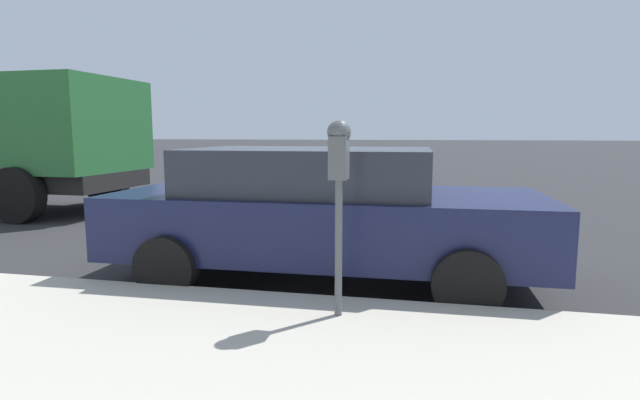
% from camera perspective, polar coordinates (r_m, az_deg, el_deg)
% --- Properties ---
extents(ground_plane, '(220.00, 220.00, 0.00)m').
position_cam_1_polar(ground_plane, '(6.89, 1.13, -6.22)').
color(ground_plane, '#2B2B2D').
extents(parking_meter, '(0.21, 0.19, 1.59)m').
position_cam_1_polar(parking_meter, '(3.96, 2.18, 3.73)').
color(parking_meter, '#4C5156').
rests_on(parking_meter, sidewalk).
extents(car_navy, '(2.21, 4.73, 1.48)m').
position_cam_1_polar(car_navy, '(5.63, 0.28, -1.17)').
color(car_navy, '#14193D').
rests_on(car_navy, ground_plane).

